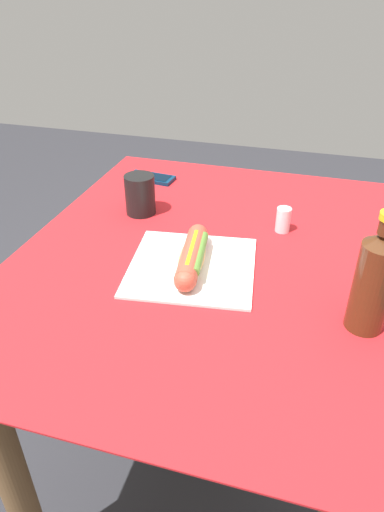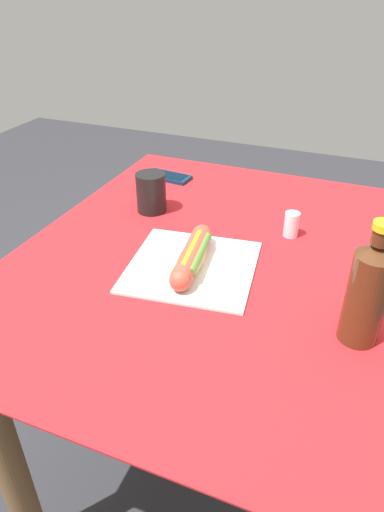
{
  "view_description": "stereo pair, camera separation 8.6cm",
  "coord_description": "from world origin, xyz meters",
  "px_view_note": "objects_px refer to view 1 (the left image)",
  "views": [
    {
      "loc": [
        0.87,
        0.21,
        1.34
      ],
      "look_at": [
        0.07,
        -0.02,
        0.8
      ],
      "focal_mm": 31.96,
      "sensor_mm": 36.0,
      "label": 1
    },
    {
      "loc": [
        0.84,
        0.29,
        1.34
      ],
      "look_at": [
        0.07,
        -0.02,
        0.8
      ],
      "focal_mm": 31.96,
      "sensor_mm": 36.0,
      "label": 2
    }
  ],
  "objects_px": {
    "cell_phone": "(151,178)",
    "hot_dog": "(192,256)",
    "salt_shaker": "(283,220)",
    "soda_bottle": "(374,280)",
    "drinking_cup": "(140,195)"
  },
  "relations": [
    {
      "from": "hot_dog",
      "to": "soda_bottle",
      "type": "relative_size",
      "value": 1.01
    },
    {
      "from": "hot_dog",
      "to": "salt_shaker",
      "type": "height_order",
      "value": "salt_shaker"
    },
    {
      "from": "soda_bottle",
      "to": "cell_phone",
      "type": "bearing_deg",
      "value": -130.98
    },
    {
      "from": "soda_bottle",
      "to": "salt_shaker",
      "type": "xyz_separation_m",
      "value": [
        -0.32,
        -0.19,
        -0.07
      ]
    },
    {
      "from": "cell_phone",
      "to": "drinking_cup",
      "type": "distance_m",
      "value": 0.23
    },
    {
      "from": "hot_dog",
      "to": "drinking_cup",
      "type": "xyz_separation_m",
      "value": [
        -0.22,
        -0.21,
        0.02
      ]
    },
    {
      "from": "cell_phone",
      "to": "drinking_cup",
      "type": "bearing_deg",
      "value": 13.68
    },
    {
      "from": "cell_phone",
      "to": "hot_dog",
      "type": "bearing_deg",
      "value": 30.75
    },
    {
      "from": "drinking_cup",
      "to": "soda_bottle",
      "type": "bearing_deg",
      "value": 60.76
    },
    {
      "from": "hot_dog",
      "to": "soda_bottle",
      "type": "xyz_separation_m",
      "value": [
        0.1,
        0.36,
        0.07
      ]
    },
    {
      "from": "drinking_cup",
      "to": "hot_dog",
      "type": "bearing_deg",
      "value": 43.56
    },
    {
      "from": "soda_bottle",
      "to": "salt_shaker",
      "type": "bearing_deg",
      "value": -149.88
    },
    {
      "from": "cell_phone",
      "to": "soda_bottle",
      "type": "bearing_deg",
      "value": 49.02
    },
    {
      "from": "soda_bottle",
      "to": "drinking_cup",
      "type": "xyz_separation_m",
      "value": [
        -0.31,
        -0.56,
        -0.05
      ]
    },
    {
      "from": "cell_phone",
      "to": "soda_bottle",
      "type": "relative_size",
      "value": 0.64
    }
  ]
}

